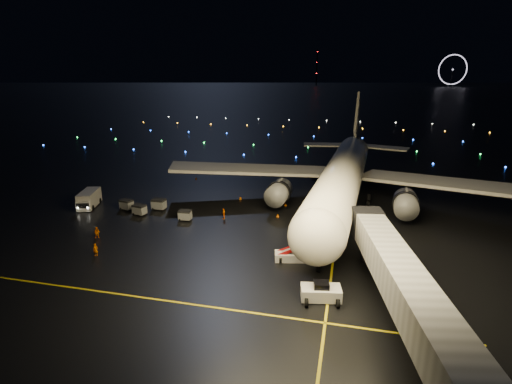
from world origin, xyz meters
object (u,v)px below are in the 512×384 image
(belt_loader, at_px, (294,248))
(crew_a, at_px, (96,250))
(service_truck, at_px, (89,199))
(baggage_cart_0, at_px, (185,215))
(pushback_tug, at_px, (321,291))
(baggage_cart_2, at_px, (140,210))
(crew_c, at_px, (224,214))
(baggage_cart_1, at_px, (159,204))
(crew_b, at_px, (97,233))
(airliner, at_px, (346,152))
(baggage_cart_3, at_px, (127,205))

(belt_loader, relative_size, crew_a, 4.12)
(service_truck, relative_size, baggage_cart_0, 3.95)
(pushback_tug, bearing_deg, baggage_cart_2, 138.15)
(crew_c, relative_size, baggage_cart_1, 0.78)
(crew_b, xyz_separation_m, baggage_cart_0, (8.72, 9.19, -0.00))
(airliner, relative_size, crew_a, 39.77)
(airliner, relative_size, baggage_cart_2, 31.87)
(airliner, xyz_separation_m, crew_b, (-31.59, -24.06, -7.94))
(service_truck, xyz_separation_m, baggage_cart_1, (11.97, 1.24, -0.45))
(belt_loader, bearing_deg, crew_a, 178.78)
(pushback_tug, bearing_deg, crew_a, 162.26)
(baggage_cart_3, bearing_deg, service_truck, -166.23)
(crew_a, bearing_deg, baggage_cart_3, 95.47)
(crew_a, height_order, baggage_cart_0, baggage_cart_0)
(baggage_cart_2, bearing_deg, crew_c, 17.29)
(crew_b, height_order, baggage_cart_0, crew_b)
(airliner, bearing_deg, crew_c, -139.69)
(pushback_tug, xyz_separation_m, baggage_cart_0, (-21.80, 17.43, -0.15))
(crew_a, bearing_deg, baggage_cart_2, 85.38)
(service_truck, bearing_deg, baggage_cart_3, -17.63)
(crew_c, distance_m, baggage_cart_1, 11.74)
(pushback_tug, distance_m, crew_c, 25.36)
(pushback_tug, height_order, baggage_cart_1, pushback_tug)
(crew_a, relative_size, crew_b, 0.99)
(belt_loader, bearing_deg, crew_c, 125.16)
(baggage_cart_1, bearing_deg, crew_c, -6.36)
(belt_loader, height_order, crew_a, belt_loader)
(pushback_tug, distance_m, baggage_cart_0, 27.91)
(pushback_tug, distance_m, service_truck, 44.55)
(belt_loader, relative_size, crew_c, 3.92)
(crew_a, xyz_separation_m, baggage_cart_0, (5.63, 14.01, 0.01))
(crew_a, height_order, baggage_cart_3, baggage_cart_3)
(belt_loader, distance_m, baggage_cart_3, 31.50)
(crew_a, distance_m, baggage_cart_1, 17.64)
(service_truck, bearing_deg, airliner, -0.38)
(service_truck, relative_size, crew_b, 4.63)
(baggage_cart_2, bearing_deg, belt_loader, -10.17)
(service_truck, distance_m, baggage_cart_3, 6.88)
(pushback_tug, xyz_separation_m, belt_loader, (-3.89, 7.87, 0.62))
(baggage_cart_0, distance_m, baggage_cart_1, 7.13)
(airliner, xyz_separation_m, crew_c, (-17.38, -12.88, -7.91))
(pushback_tug, height_order, baggage_cart_2, pushback_tug)
(airliner, distance_m, baggage_cart_0, 28.41)
(crew_b, xyz_separation_m, baggage_cart_2, (0.81, 9.77, 0.04))
(baggage_cart_3, bearing_deg, pushback_tug, -16.82)
(belt_loader, xyz_separation_m, baggage_cart_0, (-17.91, 9.56, -0.77))
(crew_a, xyz_separation_m, crew_c, (11.12, 16.00, 0.04))
(crew_c, relative_size, baggage_cart_2, 0.84)
(airliner, distance_m, crew_c, 23.04)
(service_truck, distance_m, crew_c, 23.60)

